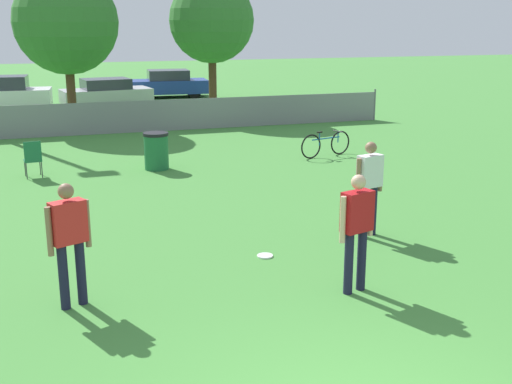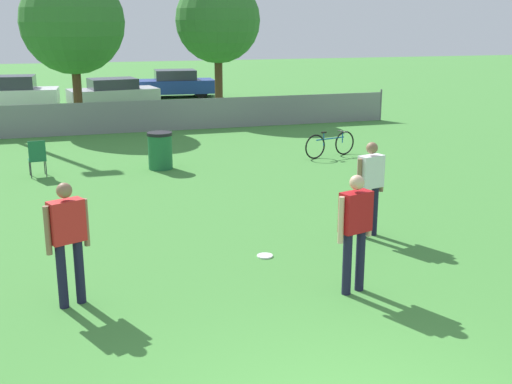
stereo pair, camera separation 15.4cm
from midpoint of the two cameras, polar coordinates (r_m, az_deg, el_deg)
The scene contains 13 objects.
fence_backline at distance 22.89m, azimuth -12.08°, elevation 6.51°, with size 19.81×0.07×1.21m.
tree_near_pole at distance 24.50m, azimuth -16.71°, elevation 14.25°, with size 3.70×3.70×5.61m.
tree_far_right at distance 26.37m, azimuth -4.14°, elevation 14.96°, with size 3.37×3.37×5.51m.
player_defender_red at distance 9.07m, azimuth 8.47°, elevation -2.85°, with size 0.59×0.34×1.72m.
player_receiver_white at distance 11.54m, azimuth 9.67°, elevation 0.94°, with size 0.60×0.33×1.72m.
player_thrower_red at distance 8.88m, azimuth -16.74°, elevation -3.73°, with size 0.57×0.38×1.72m.
frisbee_disc at distance 10.64m, azimuth 0.40°, elevation -5.69°, with size 0.27×0.27×0.03m.
folding_chair_sideline at distance 16.81m, azimuth -19.48°, elevation 2.93°, with size 0.45×0.46×0.93m.
bicycle_sideline at distance 18.53m, azimuth 5.99°, elevation 4.26°, with size 1.73×0.59×0.75m.
trash_bin at distance 17.01m, azimuth -9.11°, elevation 3.64°, with size 0.66×0.66×0.97m.
parked_car_white at distance 30.04m, azimuth -21.70°, elevation 8.06°, with size 4.10×2.06×1.51m.
parked_car_silver at distance 30.17m, azimuth -13.31°, elevation 8.57°, with size 4.14×2.31×1.29m.
parked_car_blue at distance 33.65m, azimuth -7.92°, elevation 9.51°, with size 4.04×2.10×1.39m.
Camera 1 is at (-2.58, -4.50, 3.75)m, focal length 45.00 mm.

